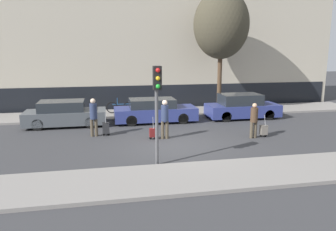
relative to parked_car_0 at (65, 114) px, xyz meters
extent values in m
plane|color=#38383A|center=(5.02, -4.68, -0.64)|extent=(80.00, 80.00, 0.00)
cube|color=gray|center=(5.02, -8.43, -0.58)|extent=(28.00, 2.50, 0.12)
cube|color=gray|center=(5.02, 2.32, -0.58)|extent=(28.00, 3.00, 0.12)
cube|color=#B7AD99|center=(5.02, 6.15, 5.07)|extent=(28.00, 3.26, 11.42)
cube|color=black|center=(5.02, 4.50, 0.16)|extent=(27.44, 0.06, 1.60)
cube|color=#4C5156|center=(0.04, 0.00, -0.15)|extent=(4.25, 1.75, 0.70)
cube|color=#23282D|center=(-0.13, 0.00, 0.46)|extent=(2.34, 1.54, 0.53)
cylinder|color=black|center=(1.36, -0.78, -0.34)|extent=(0.60, 0.18, 0.60)
cylinder|color=black|center=(1.36, 0.78, -0.34)|extent=(0.60, 0.18, 0.60)
cylinder|color=black|center=(-1.27, -0.78, -0.34)|extent=(0.60, 0.18, 0.60)
cylinder|color=black|center=(-1.27, 0.78, -0.34)|extent=(0.60, 0.18, 0.60)
cube|color=navy|center=(4.94, 0.01, -0.15)|extent=(4.60, 1.72, 0.70)
cube|color=#23282D|center=(4.75, 0.01, 0.45)|extent=(2.53, 1.52, 0.50)
cylinder|color=black|center=(6.36, -0.76, -0.34)|extent=(0.60, 0.18, 0.60)
cylinder|color=black|center=(6.36, 0.78, -0.34)|extent=(0.60, 0.18, 0.60)
cylinder|color=black|center=(3.51, -0.76, -0.34)|extent=(0.60, 0.18, 0.60)
cylinder|color=black|center=(3.51, 0.78, -0.34)|extent=(0.60, 0.18, 0.60)
cube|color=navy|center=(10.21, 0.04, -0.15)|extent=(4.28, 1.77, 0.70)
cube|color=#23282D|center=(10.04, 0.04, 0.51)|extent=(2.35, 1.55, 0.62)
cylinder|color=black|center=(11.54, -0.75, -0.34)|extent=(0.60, 0.18, 0.60)
cylinder|color=black|center=(11.54, 0.83, -0.34)|extent=(0.60, 0.18, 0.60)
cylinder|color=black|center=(8.89, -0.75, -0.34)|extent=(0.60, 0.18, 0.60)
cylinder|color=black|center=(8.89, 0.83, -0.34)|extent=(0.60, 0.18, 0.60)
cylinder|color=#4C4233|center=(1.69, -2.49, -0.22)|extent=(0.15, 0.15, 0.85)
cylinder|color=#4C4233|center=(1.49, -2.49, -0.22)|extent=(0.15, 0.15, 0.85)
cylinder|color=#283351|center=(1.59, -2.49, 0.57)|extent=(0.34, 0.34, 0.74)
sphere|color=beige|center=(1.59, -2.49, 1.06)|extent=(0.24, 0.24, 0.24)
cube|color=#262628|center=(2.14, -2.48, -0.26)|extent=(0.32, 0.24, 0.52)
cylinder|color=black|center=(2.02, -2.48, -0.58)|extent=(0.12, 0.03, 0.12)
cylinder|color=black|center=(2.25, -2.48, -0.58)|extent=(0.12, 0.03, 0.12)
cylinder|color=gray|center=(2.14, -2.55, 0.27)|extent=(0.02, 0.19, 0.53)
cylinder|color=#4C4233|center=(4.70, -3.56, -0.22)|extent=(0.15, 0.15, 0.84)
cylinder|color=#4C4233|center=(4.90, -3.56, -0.22)|extent=(0.15, 0.15, 0.84)
cylinder|color=#283351|center=(4.80, -3.56, 0.56)|extent=(0.34, 0.34, 0.73)
sphere|color=beige|center=(4.80, -3.56, 1.05)|extent=(0.24, 0.24, 0.24)
cube|color=maroon|center=(4.25, -3.55, -0.33)|extent=(0.32, 0.24, 0.39)
cylinder|color=black|center=(4.14, -3.55, -0.58)|extent=(0.12, 0.03, 0.12)
cylinder|color=black|center=(4.36, -3.55, -0.58)|extent=(0.12, 0.03, 0.12)
cylinder|color=gray|center=(4.25, -3.62, 0.14)|extent=(0.02, 0.19, 0.53)
cylinder|color=#4C4233|center=(8.97, -4.24, -0.26)|extent=(0.15, 0.15, 0.77)
cylinder|color=#4C4233|center=(8.78, -4.26, -0.26)|extent=(0.15, 0.15, 0.77)
cylinder|color=#473323|center=(8.88, -4.25, 0.46)|extent=(0.34, 0.34, 0.67)
sphere|color=tan|center=(8.88, -4.25, 0.90)|extent=(0.22, 0.22, 0.22)
cube|color=slate|center=(9.42, -4.19, -0.30)|extent=(0.32, 0.24, 0.45)
cylinder|color=black|center=(9.31, -4.19, -0.58)|extent=(0.12, 0.03, 0.12)
cylinder|color=black|center=(9.53, -4.19, -0.58)|extent=(0.12, 0.03, 0.12)
cylinder|color=gray|center=(9.42, -4.26, 0.20)|extent=(0.02, 0.19, 0.53)
cylinder|color=#515154|center=(3.88, -6.93, 1.12)|extent=(0.12, 0.12, 3.54)
cube|color=black|center=(3.88, -7.11, 2.49)|extent=(0.28, 0.24, 0.80)
sphere|color=red|center=(3.88, -7.26, 2.76)|extent=(0.15, 0.15, 0.15)
sphere|color=gold|center=(3.88, -7.26, 2.49)|extent=(0.15, 0.15, 0.15)
sphere|color=green|center=(3.88, -7.26, 2.23)|extent=(0.15, 0.15, 0.15)
torus|color=black|center=(3.63, 2.48, -0.16)|extent=(0.72, 0.06, 0.72)
torus|color=black|center=(2.58, 2.48, -0.16)|extent=(0.72, 0.06, 0.72)
cylinder|color=navy|center=(3.10, 2.48, 0.03)|extent=(1.00, 0.05, 0.05)
cylinder|color=navy|center=(2.91, 2.48, 0.23)|extent=(0.04, 0.04, 0.40)
cylinder|color=#4C3826|center=(9.45, 2.07, 1.40)|extent=(0.28, 0.28, 3.86)
ellipsoid|color=#423D2D|center=(9.45, 2.07, 4.92)|extent=(3.47, 3.47, 4.24)
camera|label=1|loc=(2.09, -17.97, 3.46)|focal=35.00mm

